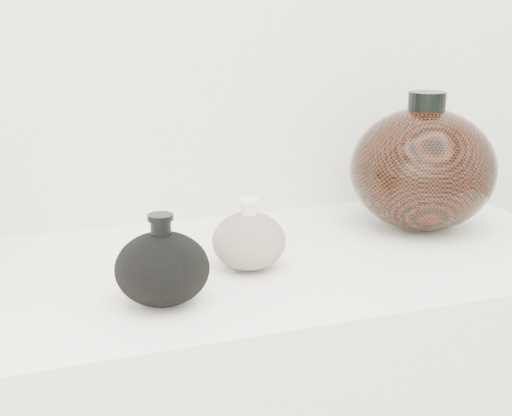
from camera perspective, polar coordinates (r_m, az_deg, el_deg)
name	(u,v)px	position (r m, az deg, el deg)	size (l,w,h in m)	color
black_gourd_vase	(162,268)	(0.95, -7.51, -4.76)	(0.16, 0.16, 0.12)	black
cream_gourd_vase	(249,240)	(1.07, -0.57, -2.61)	(0.12, 0.12, 0.11)	beige
right_round_pot	(423,169)	(1.28, 13.18, 3.08)	(0.33, 0.33, 0.24)	black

